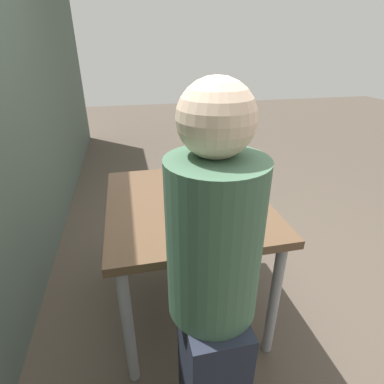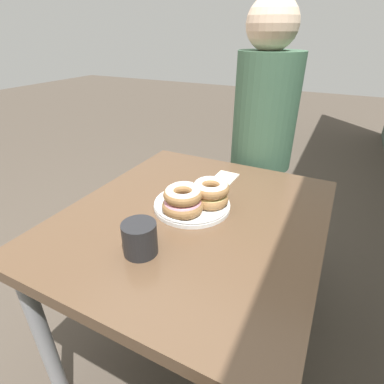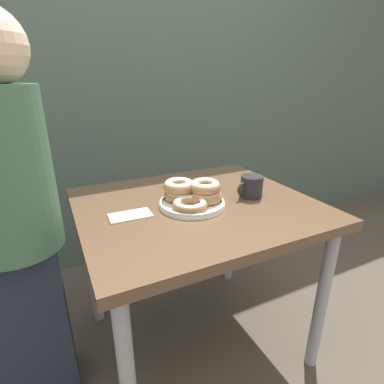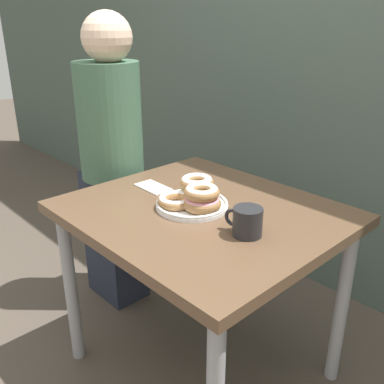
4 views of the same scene
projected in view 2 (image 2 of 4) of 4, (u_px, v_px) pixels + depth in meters
ground_plane at (155, 333)px, 1.42m from camera, size 14.00×14.00×0.00m
dining_table at (194, 235)px, 1.03m from camera, size 0.93×0.81×0.73m
donut_plate at (193, 198)px, 1.00m from camera, size 0.28×0.27×0.10m
coffee_mug at (140, 237)px, 0.80m from camera, size 0.13×0.09×0.09m
person_figure at (261, 153)px, 1.49m from camera, size 0.32×0.29×1.39m
napkin at (223, 180)px, 1.21m from camera, size 0.16×0.09×0.01m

